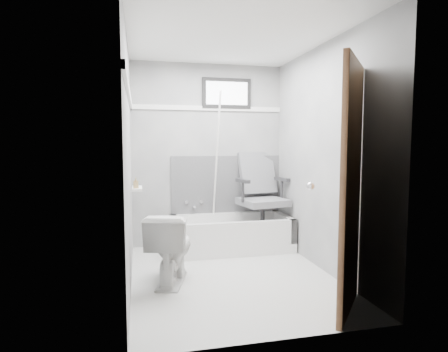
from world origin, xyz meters
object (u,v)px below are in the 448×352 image
object	(u,v)px
office_chair	(263,195)
soap_bottle_a	(136,183)
bathtub	(231,233)
door	(405,192)
soap_bottle_b	(136,182)
toilet	(171,247)

from	to	relation	value
office_chair	soap_bottle_a	world-z (taller)	office_chair
bathtub	soap_bottle_a	xyz separation A→B (m)	(-1.17, -0.77, 0.76)
door	soap_bottle_a	distance (m)	2.40
bathtub	soap_bottle_b	xyz separation A→B (m)	(-1.17, -0.63, 0.75)
office_chair	door	size ratio (longest dim) A/B	0.57
soap_bottle_a	soap_bottle_b	size ratio (longest dim) A/B	1.21
bathtub	soap_bottle_b	bearing A→B (deg)	-151.65
office_chair	soap_bottle_b	xyz separation A→B (m)	(-1.59, -0.66, 0.27)
toilet	soap_bottle_b	xyz separation A→B (m)	(-0.32, 0.33, 0.62)
bathtub	door	xyz separation A→B (m)	(0.75, -2.21, 0.79)
bathtub	soap_bottle_a	bearing A→B (deg)	-146.61
bathtub	toilet	bearing A→B (deg)	-131.55
bathtub	door	size ratio (longest dim) A/B	0.75
door	office_chair	bearing A→B (deg)	98.31
toilet	soap_bottle_b	bearing A→B (deg)	-29.45
door	soap_bottle_b	distance (m)	2.49
bathtub	toilet	size ratio (longest dim) A/B	2.14
office_chair	door	xyz separation A→B (m)	(0.33, -2.23, 0.31)
toilet	bathtub	bearing A→B (deg)	-115.33
bathtub	office_chair	xyz separation A→B (m)	(0.42, 0.02, 0.48)
bathtub	door	world-z (taller)	door
office_chair	toilet	bearing A→B (deg)	-152.50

